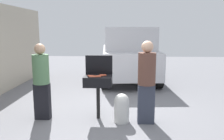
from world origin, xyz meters
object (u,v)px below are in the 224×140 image
object	(u,v)px
bbq_grill	(98,82)
propane_tank	(122,107)
hot_dog_5	(100,76)
hot_dog_0	(92,77)
hot_dog_6	(103,75)
hot_dog_8	(91,76)
hot_dog_1	(98,76)
hot_dog_7	(98,77)
person_left	(41,79)
hot_dog_4	(92,76)
person_right	(147,79)
parked_minivan	(128,53)
hot_dog_2	(103,75)
hot_dog_3	(92,76)

from	to	relation	value
bbq_grill	propane_tank	world-z (taller)	bbq_grill
hot_dog_5	hot_dog_0	bearing A→B (deg)	-146.09
hot_dog_6	hot_dog_8	bearing A→B (deg)	-156.89
hot_dog_1	hot_dog_6	distance (m)	0.17
hot_dog_6	hot_dog_7	bearing A→B (deg)	-111.25
person_left	hot_dog_0	bearing A→B (deg)	-13.35
hot_dog_4	hot_dog_8	distance (m)	0.09
hot_dog_4	hot_dog_0	bearing A→B (deg)	-84.00
bbq_grill	person_right	size ratio (longest dim) A/B	0.56
hot_dog_7	propane_tank	distance (m)	0.82
hot_dog_5	hot_dog_7	distance (m)	0.11
hot_dog_7	parked_minivan	xyz separation A→B (m)	(0.69, 4.33, 0.06)
hot_dog_5	parked_minivan	size ratio (longest dim) A/B	0.03
hot_dog_7	parked_minivan	distance (m)	4.38
person_left	hot_dog_1	bearing A→B (deg)	-9.49
hot_dog_5	propane_tank	bearing A→B (deg)	-16.01
person_left	person_right	bearing A→B (deg)	-12.51
hot_dog_5	hot_dog_7	world-z (taller)	same
hot_dog_6	person_right	world-z (taller)	person_right
hot_dog_0	hot_dog_4	size ratio (longest dim) A/B	1.00
hot_dog_7	person_left	distance (m)	1.23
hot_dog_5	person_left	size ratio (longest dim) A/B	0.08
hot_dog_5	hot_dog_8	world-z (taller)	same
hot_dog_5	hot_dog_6	world-z (taller)	same
bbq_grill	hot_dog_4	size ratio (longest dim) A/B	7.35
bbq_grill	hot_dog_5	xyz separation A→B (m)	(0.05, -0.05, 0.16)
hot_dog_1	hot_dog_2	bearing A→B (deg)	41.30
hot_dog_7	parked_minivan	world-z (taller)	parked_minivan
parked_minivan	hot_dog_4	bearing A→B (deg)	74.60
hot_dog_3	parked_minivan	bearing A→B (deg)	79.06
person_right	hot_dog_2	bearing A→B (deg)	-23.16
bbq_grill	person_right	world-z (taller)	person_right
hot_dog_2	hot_dog_6	bearing A→B (deg)	115.39
propane_tank	person_right	bearing A→B (deg)	-2.62
hot_dog_3	hot_dog_0	bearing A→B (deg)	-88.41
hot_dog_0	hot_dog_1	world-z (taller)	same
hot_dog_3	hot_dog_4	xyz separation A→B (m)	(-0.00, -0.05, 0.00)
hot_dog_4	parked_minivan	world-z (taller)	parked_minivan
hot_dog_2	person_right	xyz separation A→B (m)	(0.90, -0.21, -0.03)
bbq_grill	hot_dog_6	size ratio (longest dim) A/B	7.35
bbq_grill	hot_dog_1	xyz separation A→B (m)	(0.01, -0.09, 0.16)
propane_tank	person_left	xyz separation A→B (m)	(-1.73, 0.09, 0.58)
hot_dog_0	hot_dog_7	xyz separation A→B (m)	(0.13, 0.01, 0.00)
hot_dog_7	person_left	world-z (taller)	person_left
hot_dog_1	parked_minivan	bearing A→B (deg)	80.71
hot_dog_0	bbq_grill	bearing A→B (deg)	55.28
hot_dog_5	hot_dog_2	bearing A→B (deg)	42.17
hot_dog_2	hot_dog_4	world-z (taller)	same
hot_dog_6	person_left	bearing A→B (deg)	-173.58
hot_dog_1	hot_dog_3	world-z (taller)	same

